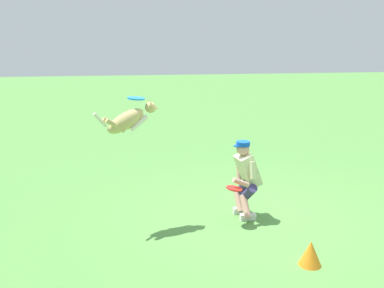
{
  "coord_description": "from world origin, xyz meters",
  "views": [
    {
      "loc": [
        2.06,
        6.3,
        2.86
      ],
      "look_at": [
        1.03,
        -0.01,
        1.29
      ],
      "focal_mm": 39.47,
      "sensor_mm": 36.0,
      "label": 1
    }
  ],
  "objects_px": {
    "frisbee_held": "(234,188)",
    "person": "(246,177)",
    "frisbee_flying": "(136,98)",
    "dog": "(129,120)",
    "training_cone": "(310,253)"
  },
  "relations": [
    {
      "from": "dog",
      "to": "training_cone",
      "type": "bearing_deg",
      "value": -55.73
    },
    {
      "from": "dog",
      "to": "frisbee_held",
      "type": "height_order",
      "value": "dog"
    },
    {
      "from": "frisbee_flying",
      "to": "frisbee_held",
      "type": "distance_m",
      "value": 2.06
    },
    {
      "from": "person",
      "to": "training_cone",
      "type": "distance_m",
      "value": 1.78
    },
    {
      "from": "dog",
      "to": "frisbee_flying",
      "type": "xyz_separation_m",
      "value": [
        -0.12,
        -0.13,
        0.3
      ]
    },
    {
      "from": "dog",
      "to": "training_cone",
      "type": "relative_size",
      "value": 2.97
    },
    {
      "from": "person",
      "to": "frisbee_flying",
      "type": "relative_size",
      "value": 4.92
    },
    {
      "from": "person",
      "to": "frisbee_held",
      "type": "bearing_deg",
      "value": 38.35
    },
    {
      "from": "frisbee_flying",
      "to": "frisbee_held",
      "type": "bearing_deg",
      "value": 166.58
    },
    {
      "from": "person",
      "to": "frisbee_flying",
      "type": "xyz_separation_m",
      "value": [
        1.73,
        -0.07,
        1.31
      ]
    },
    {
      "from": "frisbee_flying",
      "to": "training_cone",
      "type": "bearing_deg",
      "value": 141.14
    },
    {
      "from": "frisbee_held",
      "to": "person",
      "type": "bearing_deg",
      "value": -133.26
    },
    {
      "from": "dog",
      "to": "frisbee_flying",
      "type": "bearing_deg",
      "value": 26.75
    },
    {
      "from": "frisbee_flying",
      "to": "dog",
      "type": "bearing_deg",
      "value": 47.28
    },
    {
      "from": "person",
      "to": "frisbee_flying",
      "type": "distance_m",
      "value": 2.18
    }
  ]
}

